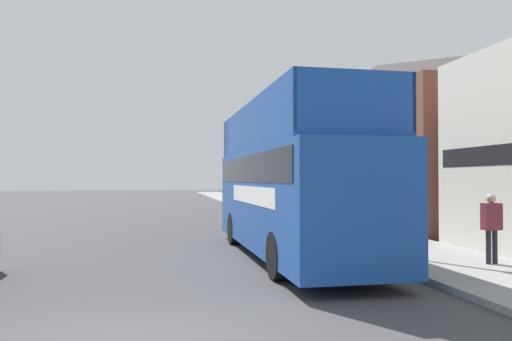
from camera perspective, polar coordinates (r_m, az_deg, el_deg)
ground_plane at (r=27.34m, az=-11.57°, el=-5.50°), size 144.00×144.00×0.00m
sidewalk at (r=25.34m, az=5.52°, el=-5.71°), size 3.42×108.00×0.14m
brick_terrace_rear at (r=28.49m, az=13.73°, el=3.25°), size 6.00×20.53×8.50m
tour_bus at (r=13.86m, az=3.82°, el=-2.08°), size 2.59×9.98×4.20m
parked_car_ahead_of_bus at (r=20.90m, az=1.08°, el=-4.87°), size 1.83×4.48×1.61m
pedestrian_third at (r=13.16m, az=25.32°, el=-5.31°), size 0.44×0.24×1.67m
lamp_post_nearest at (r=13.53m, az=15.44°, el=3.12°), size 0.35×0.35×4.28m
lamp_post_second at (r=21.33m, az=5.42°, el=3.20°), size 0.35×0.35×5.25m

